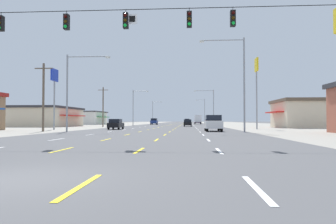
{
  "coord_description": "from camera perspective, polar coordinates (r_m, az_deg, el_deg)",
  "views": [
    {
      "loc": [
        3.93,
        -6.75,
        1.34
      ],
      "look_at": [
        -0.84,
        65.58,
        3.27
      ],
      "focal_mm": 33.5,
      "sensor_mm": 36.0,
      "label": 1
    }
  ],
  "objects": [
    {
      "name": "storefront_left_row_2",
      "position": [
        105.34,
        -14.98,
        -1.04
      ],
      "size": [
        13.0,
        15.29,
        4.25
      ],
      "color": "silver",
      "rests_on": "ground"
    },
    {
      "name": "suv_inner_right_farther",
      "position": [
        128.79,
        3.51,
        -1.67
      ],
      "size": [
        1.98,
        4.9,
        1.98
      ],
      "color": "red",
      "rests_on": "ground"
    },
    {
      "name": "utility_pole_left_row_1",
      "position": [
        69.01,
        -11.73,
        1.08
      ],
      "size": [
        2.2,
        0.26,
        8.5
      ],
      "color": "brown",
      "rests_on": "ground"
    },
    {
      "name": "streetlight_right_row_1",
      "position": [
        78.95,
        7.86,
        1.41
      ],
      "size": [
        4.99,
        0.26,
        9.04
      ],
      "color": "gray",
      "rests_on": "ground"
    },
    {
      "name": "hatchback_inner_right_mid",
      "position": [
        67.74,
        3.6,
        -2.0
      ],
      "size": [
        1.72,
        3.9,
        1.54
      ],
      "color": "black",
      "rests_on": "ground"
    },
    {
      "name": "storefront_right_row_1",
      "position": [
        63.15,
        24.89,
        -0.24
      ],
      "size": [
        14.33,
        11.45,
        5.16
      ],
      "color": "beige",
      "rests_on": "ground"
    },
    {
      "name": "ground_plane",
      "position": [
        72.86,
        0.68,
        -2.58
      ],
      "size": [
        572.0,
        572.0,
        0.0
      ],
      "primitive_type": "plane",
      "color": "#4C4C4F"
    },
    {
      "name": "streetlight_right_row_0",
      "position": [
        36.17,
        12.87,
        6.26
      ],
      "size": [
        5.07,
        0.26,
        10.64
      ],
      "color": "gray",
      "rests_on": "ground"
    },
    {
      "name": "suv_far_right_nearest",
      "position": [
        38.97,
        8.21,
        -1.97
      ],
      "size": [
        1.98,
        4.9,
        1.98
      ],
      "color": "white",
      "rests_on": "ground"
    },
    {
      "name": "signal_span_wire",
      "position": [
        19.15,
        -8.33,
        10.95
      ],
      "size": [
        26.49,
        0.53,
        9.32
      ],
      "color": "brown",
      "rests_on": "ground"
    },
    {
      "name": "streetlight_left_row_2",
      "position": [
        122.72,
        -2.64,
        0.24
      ],
      "size": [
        3.74,
        0.26,
        8.84
      ],
      "color": "gray",
      "rests_on": "ground"
    },
    {
      "name": "streetlight_right_row_2",
      "position": [
        122.11,
        6.53,
        0.42
      ],
      "size": [
        3.53,
        0.26,
        9.54
      ],
      "color": "gray",
      "rests_on": "ground"
    },
    {
      "name": "suv_far_left_midfar",
      "position": [
        99.09,
        -2.53,
        -1.71
      ],
      "size": [
        1.98,
        4.9,
        1.98
      ],
      "color": "navy",
      "rests_on": "ground"
    },
    {
      "name": "lot_apron_right",
      "position": [
        75.68,
        19.76,
        -2.45
      ],
      "size": [
        28.0,
        440.0,
        0.01
      ],
      "primitive_type": "cube",
      "color": "gray",
      "rests_on": "ground"
    },
    {
      "name": "lane_markings",
      "position": [
        111.32,
        1.75,
        -2.22
      ],
      "size": [
        10.64,
        227.6,
        0.01
      ],
      "color": "white",
      "rests_on": "ground"
    },
    {
      "name": "hatchback_far_left_near",
      "position": [
        46.92,
        -9.48,
        -2.19
      ],
      "size": [
        1.72,
        3.9,
        1.54
      ],
      "color": "black",
      "rests_on": "ground"
    },
    {
      "name": "box_truck_far_right_far",
      "position": [
        112.76,
        5.45,
        -1.27
      ],
      "size": [
        2.4,
        7.2,
        3.23
      ],
      "color": "#4C196B",
      "rests_on": "ground"
    },
    {
      "name": "pole_sign_right_row_1",
      "position": [
        49.46,
        15.81,
        6.21
      ],
      "size": [
        0.24,
        1.74,
        10.75
      ],
      "color": "gray",
      "rests_on": "ground"
    },
    {
      "name": "streetlight_left_row_1",
      "position": [
        79.92,
        -6.07,
        1.3
      ],
      "size": [
        4.03,
        0.26,
        9.04
      ],
      "color": "gray",
      "rests_on": "ground"
    },
    {
      "name": "streetlight_left_row_0",
      "position": [
        38.07,
        -17.01,
        4.6
      ],
      "size": [
        5.15,
        0.26,
        8.98
      ],
      "color": "gray",
      "rests_on": "ground"
    },
    {
      "name": "pole_sign_left_row_1",
      "position": [
        48.09,
        -19.96,
        4.93
      ],
      "size": [
        0.24,
        2.14,
        8.74
      ],
      "color": "gray",
      "rests_on": "ground"
    },
    {
      "name": "lot_apron_left",
      "position": [
        78.21,
        -17.76,
        -2.43
      ],
      "size": [
        28.0,
        440.0,
        0.01
      ],
      "primitive_type": "cube",
      "color": "gray",
      "rests_on": "ground"
    },
    {
      "name": "utility_pole_left_row_0",
      "position": [
        40.28,
        -21.73,
        2.76
      ],
      "size": [
        2.2,
        0.26,
        8.17
      ],
      "color": "brown",
      "rests_on": "ground"
    },
    {
      "name": "storefront_left_row_1",
      "position": [
        74.1,
        -21.32,
        -0.79
      ],
      "size": [
        12.87,
        17.36,
        4.29
      ],
      "color": "beige",
      "rests_on": "ground"
    }
  ]
}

